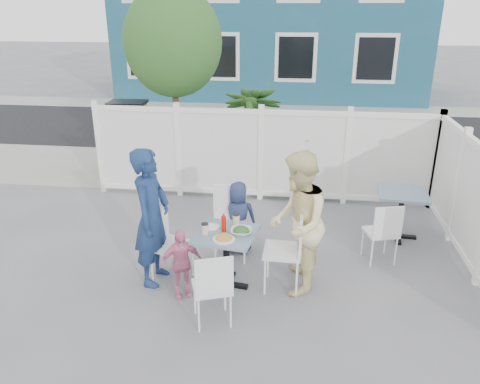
# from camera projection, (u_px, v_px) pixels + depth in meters

# --- Properties ---
(ground) EXTENTS (80.00, 80.00, 0.00)m
(ground) POSITION_uv_depth(u_px,v_px,m) (236.00, 267.00, 6.14)
(ground) COLOR slate
(near_sidewalk) EXTENTS (24.00, 2.60, 0.01)m
(near_sidewalk) POSITION_uv_depth(u_px,v_px,m) (261.00, 172.00, 9.64)
(near_sidewalk) COLOR gray
(near_sidewalk) RESTS_ON ground
(street) EXTENTS (24.00, 5.00, 0.01)m
(street) POSITION_uv_depth(u_px,v_px,m) (273.00, 129.00, 13.05)
(street) COLOR black
(street) RESTS_ON ground
(far_sidewalk) EXTENTS (24.00, 1.60, 0.01)m
(far_sidewalk) POSITION_uv_depth(u_px,v_px,m) (279.00, 107.00, 15.91)
(far_sidewalk) COLOR gray
(far_sidewalk) RESTS_ON ground
(building) EXTENTS (11.00, 6.00, 6.00)m
(building) POSITION_uv_depth(u_px,v_px,m) (273.00, 12.00, 17.99)
(building) COLOR navy
(building) RESTS_ON ground
(fence_back) EXTENTS (5.86, 0.08, 1.60)m
(fence_back) POSITION_uv_depth(u_px,v_px,m) (261.00, 157.00, 8.05)
(fence_back) COLOR white
(fence_back) RESTS_ON ground
(fence_right) EXTENTS (0.08, 3.66, 1.60)m
(fence_right) POSITION_uv_depth(u_px,v_px,m) (472.00, 206.00, 6.04)
(fence_right) COLOR white
(fence_right) RESTS_ON ground
(tree) EXTENTS (1.80, 1.62, 3.59)m
(tree) POSITION_uv_depth(u_px,v_px,m) (173.00, 42.00, 8.42)
(tree) COLOR #382316
(tree) RESTS_ON ground
(utility_cabinet) EXTENTS (0.73, 0.55, 1.31)m
(utility_cabinet) POSITION_uv_depth(u_px,v_px,m) (130.00, 135.00, 9.93)
(utility_cabinet) COLOR gold
(utility_cabinet) RESTS_ON ground
(potted_shrub_a) EXTENTS (1.22, 1.22, 1.90)m
(potted_shrub_a) POSITION_uv_depth(u_px,v_px,m) (254.00, 136.00, 8.66)
(potted_shrub_a) COLOR #2D5020
(potted_shrub_a) RESTS_ON ground
(potted_shrub_b) EXTENTS (1.61, 1.48, 1.49)m
(potted_shrub_b) POSITION_uv_depth(u_px,v_px,m) (326.00, 151.00, 8.48)
(potted_shrub_b) COLOR #2D5020
(potted_shrub_b) RESTS_ON ground
(main_table) EXTENTS (0.77, 0.77, 0.72)m
(main_table) POSITION_uv_depth(u_px,v_px,m) (226.00, 245.00, 5.54)
(main_table) COLOR #435873
(main_table) RESTS_ON ground
(spare_table) EXTENTS (0.75, 0.75, 0.72)m
(spare_table) POSITION_uv_depth(u_px,v_px,m) (402.00, 202.00, 6.75)
(spare_table) COLOR #435873
(spare_table) RESTS_ON ground
(chair_left) EXTENTS (0.54, 0.55, 0.96)m
(chair_left) POSITION_uv_depth(u_px,v_px,m) (165.00, 238.00, 5.71)
(chair_left) COLOR white
(chair_left) RESTS_ON ground
(chair_right) EXTENTS (0.45, 0.47, 1.01)m
(chair_right) POSITION_uv_depth(u_px,v_px,m) (290.00, 244.00, 5.49)
(chair_right) COLOR white
(chair_right) RESTS_ON ground
(chair_back) EXTENTS (0.50, 0.49, 0.98)m
(chair_back) POSITION_uv_depth(u_px,v_px,m) (230.00, 217.00, 6.26)
(chair_back) COLOR white
(chair_back) RESTS_ON ground
(chair_near) EXTENTS (0.50, 0.49, 0.87)m
(chair_near) POSITION_uv_depth(u_px,v_px,m) (213.00, 284.00, 4.85)
(chair_near) COLOR white
(chair_near) RESTS_ON ground
(chair_spare) EXTENTS (0.47, 0.46, 0.85)m
(chair_spare) POSITION_uv_depth(u_px,v_px,m) (384.00, 229.00, 6.07)
(chair_spare) COLOR white
(chair_spare) RESTS_ON ground
(man) EXTENTS (0.46, 0.66, 1.71)m
(man) POSITION_uv_depth(u_px,v_px,m) (152.00, 217.00, 5.56)
(man) COLOR navy
(man) RESTS_ON ground
(woman) EXTENTS (0.67, 0.85, 1.71)m
(woman) POSITION_uv_depth(u_px,v_px,m) (297.00, 224.00, 5.40)
(woman) COLOR #EED159
(woman) RESTS_ON ground
(boy) EXTENTS (0.51, 0.34, 1.02)m
(boy) POSITION_uv_depth(u_px,v_px,m) (238.00, 217.00, 6.38)
(boy) COLOR navy
(boy) RESTS_ON ground
(toddler) EXTENTS (0.54, 0.43, 0.86)m
(toddler) POSITION_uv_depth(u_px,v_px,m) (181.00, 263.00, 5.40)
(toddler) COLOR pink
(toddler) RESTS_ON ground
(plate_main) EXTENTS (0.26, 0.26, 0.02)m
(plate_main) POSITION_uv_depth(u_px,v_px,m) (224.00, 239.00, 5.32)
(plate_main) COLOR white
(plate_main) RESTS_ON main_table
(plate_side) EXTENTS (0.20, 0.20, 0.01)m
(plate_side) POSITION_uv_depth(u_px,v_px,m) (211.00, 227.00, 5.61)
(plate_side) COLOR white
(plate_side) RESTS_ON main_table
(salad_bowl) EXTENTS (0.25, 0.25, 0.06)m
(salad_bowl) POSITION_uv_depth(u_px,v_px,m) (241.00, 231.00, 5.45)
(salad_bowl) COLOR white
(salad_bowl) RESTS_ON main_table
(coffee_cup_a) EXTENTS (0.08, 0.08, 0.12)m
(coffee_cup_a) POSITION_uv_depth(u_px,v_px,m) (205.00, 229.00, 5.43)
(coffee_cup_a) COLOR beige
(coffee_cup_a) RESTS_ON main_table
(coffee_cup_b) EXTENTS (0.08, 0.08, 0.12)m
(coffee_cup_b) POSITION_uv_depth(u_px,v_px,m) (236.00, 220.00, 5.67)
(coffee_cup_b) COLOR beige
(coffee_cup_b) RESTS_ON main_table
(ketchup_bottle) EXTENTS (0.06, 0.06, 0.19)m
(ketchup_bottle) POSITION_uv_depth(u_px,v_px,m) (224.00, 224.00, 5.48)
(ketchup_bottle) COLOR #B71306
(ketchup_bottle) RESTS_ON main_table
(salt_shaker) EXTENTS (0.03, 0.03, 0.07)m
(salt_shaker) POSITION_uv_depth(u_px,v_px,m) (222.00, 221.00, 5.71)
(salt_shaker) COLOR white
(salt_shaker) RESTS_ON main_table
(pepper_shaker) EXTENTS (0.03, 0.03, 0.07)m
(pepper_shaker) POSITION_uv_depth(u_px,v_px,m) (224.00, 220.00, 5.74)
(pepper_shaker) COLOR black
(pepper_shaker) RESTS_ON main_table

